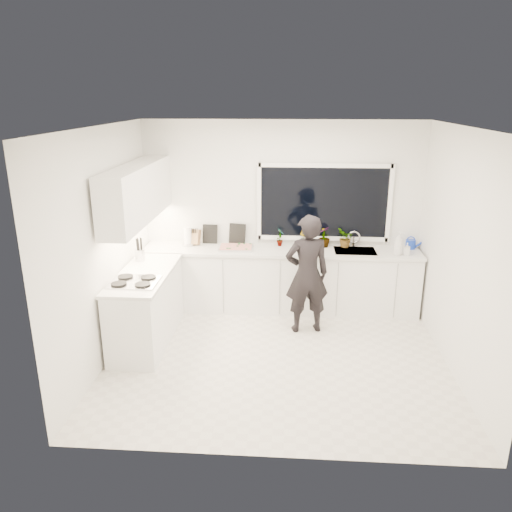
{
  "coord_description": "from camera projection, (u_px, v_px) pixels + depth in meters",
  "views": [
    {
      "loc": [
        0.13,
        -5.36,
        3.02
      ],
      "look_at": [
        -0.28,
        0.4,
        1.15
      ],
      "focal_mm": 35.0,
      "sensor_mm": 36.0,
      "label": 1
    }
  ],
  "objects": [
    {
      "name": "utensil_crock",
      "position": [
        140.0,
        255.0,
        6.6
      ],
      "size": [
        0.13,
        0.13,
        0.16
      ],
      "primitive_type": "cylinder",
      "rotation": [
        0.0,
        0.0,
        0.03
      ],
      "color": "#A8A9AD",
      "rests_on": "countertop_left"
    },
    {
      "name": "paper_towel_roll",
      "position": [
        188.0,
        237.0,
        7.26
      ],
      "size": [
        0.14,
        0.14,
        0.26
      ],
      "primitive_type": "cylinder",
      "rotation": [
        0.0,
        0.0,
        -0.4
      ],
      "color": "white",
      "rests_on": "countertop_back"
    },
    {
      "name": "wall_left",
      "position": [
        104.0,
        247.0,
        5.74
      ],
      "size": [
        0.02,
        3.5,
        2.7
      ],
      "primitive_type": "cube",
      "color": "white",
      "rests_on": "ground"
    },
    {
      "name": "ceiling",
      "position": [
        280.0,
        126.0,
        5.19
      ],
      "size": [
        4.0,
        3.5,
        0.02
      ],
      "primitive_type": "cube",
      "color": "white",
      "rests_on": "wall_back"
    },
    {
      "name": "soap_bottles",
      "position": [
        400.0,
        244.0,
        6.82
      ],
      "size": [
        0.24,
        0.15,
        0.33
      ],
      "color": "#D8BF66",
      "rests_on": "countertop_back"
    },
    {
      "name": "sink",
      "position": [
        355.0,
        254.0,
        7.06
      ],
      "size": [
        0.58,
        0.42,
        0.14
      ],
      "primitive_type": "cube",
      "color": "silver",
      "rests_on": "countertop_back"
    },
    {
      "name": "base_cabinets_back",
      "position": [
        280.0,
        281.0,
        7.26
      ],
      "size": [
        3.92,
        0.58,
        0.88
      ],
      "primitive_type": "cube",
      "color": "white",
      "rests_on": "floor"
    },
    {
      "name": "wall_right",
      "position": [
        461.0,
        254.0,
        5.47
      ],
      "size": [
        0.02,
        3.5,
        2.7
      ],
      "primitive_type": "cube",
      "color": "white",
      "rests_on": "ground"
    },
    {
      "name": "wall_back",
      "position": [
        282.0,
        215.0,
        7.28
      ],
      "size": [
        4.0,
        0.02,
        2.7
      ],
      "primitive_type": "cube",
      "color": "white",
      "rests_on": "ground"
    },
    {
      "name": "window",
      "position": [
        324.0,
        202.0,
        7.14
      ],
      "size": [
        1.8,
        0.02,
        1.0
      ],
      "primitive_type": "cube",
      "color": "black",
      "rests_on": "wall_back"
    },
    {
      "name": "pizza",
      "position": [
        236.0,
        247.0,
        7.12
      ],
      "size": [
        0.46,
        0.34,
        0.01
      ],
      "primitive_type": "cube",
      "rotation": [
        0.0,
        0.0,
        0.04
      ],
      "color": "red",
      "rests_on": "pizza_tray"
    },
    {
      "name": "countertop_back",
      "position": [
        281.0,
        251.0,
        7.11
      ],
      "size": [
        3.94,
        0.62,
        0.04
      ],
      "primitive_type": "cube",
      "color": "silver",
      "rests_on": "base_cabinets_back"
    },
    {
      "name": "countertop_left",
      "position": [
        144.0,
        274.0,
        6.19
      ],
      "size": [
        0.62,
        1.6,
        0.04
      ],
      "primitive_type": "cube",
      "color": "silver",
      "rests_on": "base_cabinets_left"
    },
    {
      "name": "floor",
      "position": [
        277.0,
        358.0,
        6.03
      ],
      "size": [
        4.0,
        3.5,
        0.02
      ],
      "primitive_type": "cube",
      "color": "beige",
      "rests_on": "ground"
    },
    {
      "name": "faucet",
      "position": [
        354.0,
        239.0,
        7.2
      ],
      "size": [
        0.03,
        0.03,
        0.22
      ],
      "primitive_type": "cylinder",
      "color": "silver",
      "rests_on": "countertop_back"
    },
    {
      "name": "pizza_tray",
      "position": [
        236.0,
        248.0,
        7.13
      ],
      "size": [
        0.51,
        0.38,
        0.03
      ],
      "primitive_type": "cube",
      "rotation": [
        0.0,
        0.0,
        0.04
      ],
      "color": "silver",
      "rests_on": "countertop_back"
    },
    {
      "name": "herb_plants",
      "position": [
        325.0,
        237.0,
        7.18
      ],
      "size": [
        1.12,
        0.27,
        0.3
      ],
      "color": "#26662D",
      "rests_on": "countertop_back"
    },
    {
      "name": "picture_frame_small",
      "position": [
        237.0,
        234.0,
        7.34
      ],
      "size": [
        0.25,
        0.08,
        0.3
      ],
      "primitive_type": "cube",
      "rotation": [
        0.0,
        0.0,
        -0.24
      ],
      "color": "black",
      "rests_on": "countertop_back"
    },
    {
      "name": "person",
      "position": [
        307.0,
        274.0,
        6.48
      ],
      "size": [
        0.65,
        0.5,
        1.59
      ],
      "primitive_type": "imported",
      "rotation": [
        0.0,
        0.0,
        3.36
      ],
      "color": "black",
      "rests_on": "floor"
    },
    {
      "name": "knife_block",
      "position": [
        195.0,
        237.0,
        7.3
      ],
      "size": [
        0.15,
        0.13,
        0.22
      ],
      "primitive_type": "cube",
      "rotation": [
        0.0,
        0.0,
        -0.24
      ],
      "color": "#976146",
      "rests_on": "countertop_back"
    },
    {
      "name": "stovetop",
      "position": [
        134.0,
        281.0,
        5.85
      ],
      "size": [
        0.56,
        0.48,
        0.03
      ],
      "primitive_type": "cube",
      "color": "black",
      "rests_on": "countertop_left"
    },
    {
      "name": "base_cabinets_left",
      "position": [
        147.0,
        308.0,
        6.33
      ],
      "size": [
        0.58,
        1.6,
        0.88
      ],
      "primitive_type": "cube",
      "color": "white",
      "rests_on": "floor"
    },
    {
      "name": "watering_can",
      "position": [
        410.0,
        244.0,
        7.12
      ],
      "size": [
        0.17,
        0.17,
        0.13
      ],
      "primitive_type": "cylinder",
      "rotation": [
        0.0,
        0.0,
        -0.25
      ],
      "color": "#1436C0",
      "rests_on": "countertop_back"
    },
    {
      "name": "picture_frame_large",
      "position": [
        210.0,
        234.0,
        7.37
      ],
      "size": [
        0.22,
        0.04,
        0.28
      ],
      "primitive_type": "cube",
      "rotation": [
        0.0,
        0.0,
        -0.07
      ],
      "color": "black",
      "rests_on": "countertop_back"
    },
    {
      "name": "upper_cabinets",
      "position": [
        138.0,
        193.0,
        6.24
      ],
      "size": [
        0.34,
        2.1,
        0.7
      ],
      "primitive_type": "cube",
      "color": "white",
      "rests_on": "wall_left"
    }
  ]
}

